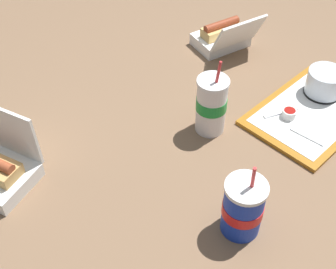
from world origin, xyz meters
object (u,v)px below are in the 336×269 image
(food_tray, at_px, (311,113))
(cake_container, at_px, (324,83))
(clamshell_hotdog_back, at_px, (223,36))
(ketchup_cup, at_px, (289,113))
(soda_cup_center, at_px, (243,208))
(plastic_fork, at_px, (281,112))
(soda_cup_right, at_px, (212,106))

(food_tray, distance_m, cake_container, 0.11)
(food_tray, bearing_deg, clamshell_hotdog_back, 87.57)
(food_tray, bearing_deg, ketchup_cup, 160.94)
(cake_container, xyz_separation_m, soda_cup_center, (-0.51, -0.21, 0.02))
(ketchup_cup, relative_size, plastic_fork, 0.36)
(plastic_fork, xyz_separation_m, soda_cup_center, (-0.35, -0.21, 0.06))
(food_tray, height_order, ketchup_cup, ketchup_cup)
(food_tray, xyz_separation_m, clamshell_hotdog_back, (0.02, 0.42, 0.03))
(ketchup_cup, height_order, plastic_fork, ketchup_cup)
(soda_cup_center, bearing_deg, ketchup_cup, 28.33)
(plastic_fork, distance_m, soda_cup_center, 0.41)
(ketchup_cup, bearing_deg, soda_cup_center, -151.67)
(ketchup_cup, height_order, soda_cup_right, soda_cup_right)
(plastic_fork, xyz_separation_m, soda_cup_right, (-0.20, 0.08, 0.07))
(food_tray, distance_m, soda_cup_right, 0.31)
(cake_container, bearing_deg, soda_cup_center, -157.93)
(clamshell_hotdog_back, relative_size, soda_cup_center, 0.94)
(ketchup_cup, distance_m, soda_cup_center, 0.41)
(cake_container, distance_m, soda_cup_right, 0.37)
(food_tray, distance_m, plastic_fork, 0.09)
(ketchup_cup, bearing_deg, plastic_fork, 103.84)
(plastic_fork, relative_size, soda_cup_center, 0.53)
(food_tray, relative_size, ketchup_cup, 10.15)
(plastic_fork, relative_size, soda_cup_right, 0.48)
(cake_container, height_order, soda_cup_right, soda_cup_right)
(cake_container, distance_m, plastic_fork, 0.17)
(ketchup_cup, xyz_separation_m, soda_cup_right, (-0.20, 0.10, 0.06))
(clamshell_hotdog_back, distance_m, soda_cup_center, 0.74)
(food_tray, bearing_deg, soda_cup_center, -158.58)
(soda_cup_right, bearing_deg, soda_cup_center, -117.58)
(food_tray, relative_size, plastic_fork, 3.69)
(clamshell_hotdog_back, bearing_deg, ketchup_cup, -102.66)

